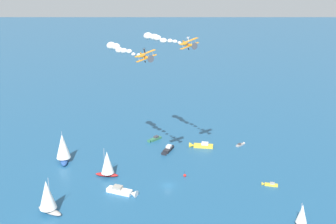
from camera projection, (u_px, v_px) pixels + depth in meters
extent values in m
plane|color=#1E517A|center=(168.00, 186.00, 139.30)|extent=(2000.00, 2000.00, 0.00)
cube|color=gold|center=(203.00, 146.00, 172.92)|extent=(5.14, 8.97, 1.37)
cone|color=gold|center=(192.00, 145.00, 173.69)|extent=(3.26, 2.90, 2.73)
cube|color=silver|center=(205.00, 144.00, 172.47)|extent=(2.97, 3.50, 1.03)
ellipsoid|color=#9E9993|center=(50.00, 211.00, 122.10)|extent=(3.48, 9.80, 1.35)
cylinder|color=#B2B2B7|center=(50.00, 194.00, 119.89)|extent=(0.14, 0.14, 11.05)
cone|color=white|center=(47.00, 195.00, 120.64)|extent=(5.70, 5.70, 9.39)
cube|color=#33704C|center=(156.00, 139.00, 181.73)|extent=(6.56, 3.57, 1.00)
cone|color=#33704C|center=(150.00, 141.00, 178.99)|extent=(2.07, 2.35, 2.00)
cube|color=#38383D|center=(156.00, 137.00, 181.81)|extent=(2.53, 2.12, 0.75)
cube|color=black|center=(168.00, 149.00, 169.56)|extent=(7.87, 3.15, 1.23)
cone|color=black|center=(165.00, 153.00, 165.37)|extent=(2.18, 2.63, 2.46)
cube|color=silver|center=(169.00, 146.00, 169.75)|extent=(2.86, 2.20, 0.92)
cube|color=white|center=(119.00, 191.00, 134.11)|extent=(3.45, 9.13, 1.43)
cone|color=white|center=(134.00, 194.00, 132.13)|extent=(3.01, 2.48, 2.87)
cube|color=gray|center=(118.00, 187.00, 133.98)|extent=(2.50, 3.28, 1.08)
ellipsoid|color=#23478C|center=(64.00, 160.00, 158.19)|extent=(9.85, 9.09, 1.47)
cylinder|color=#B2B2B7|center=(63.00, 146.00, 155.43)|extent=(0.14, 0.14, 12.06)
cone|color=white|center=(63.00, 146.00, 156.82)|extent=(8.14, 8.14, 10.25)
ellipsoid|color=#B21E1E|center=(300.00, 224.00, 115.50)|extent=(6.27, 3.68, 0.85)
cylinder|color=#B2B2B7|center=(301.00, 213.00, 114.02)|extent=(0.14, 0.14, 6.97)
cone|color=white|center=(302.00, 214.00, 114.63)|extent=(4.28, 4.28, 5.92)
cube|color=gold|center=(271.00, 185.00, 139.08)|extent=(2.40, 4.78, 0.73)
cone|color=gold|center=(263.00, 184.00, 139.71)|extent=(1.68, 1.45, 1.46)
cube|color=gray|center=(272.00, 183.00, 138.81)|extent=(1.48, 1.81, 0.55)
cube|color=#9E9993|center=(240.00, 145.00, 174.81)|extent=(4.37, 2.72, 0.67)
cone|color=#9E9993|center=(243.00, 144.00, 176.48)|extent=(1.47, 1.62, 1.33)
cube|color=#38383D|center=(239.00, 144.00, 174.43)|extent=(1.74, 1.51, 0.50)
ellipsoid|color=#B21E1E|center=(107.00, 175.00, 146.19)|extent=(4.88, 9.09, 1.23)
cylinder|color=#B2B2B7|center=(104.00, 161.00, 144.60)|extent=(0.14, 0.14, 10.07)
cone|color=white|center=(107.00, 162.00, 144.58)|extent=(6.00, 6.00, 8.56)
sphere|color=red|center=(185.00, 175.00, 146.07)|extent=(1.10, 1.10, 1.10)
cylinder|color=black|center=(185.00, 173.00, 145.76)|extent=(0.08, 0.08, 1.00)
cylinder|color=orange|center=(189.00, 45.00, 128.26)|extent=(4.41, 5.96, 1.10)
cylinder|color=white|center=(194.00, 46.00, 125.88)|extent=(1.36, 1.17, 1.23)
cylinder|color=#4C4C51|center=(195.00, 46.00, 125.54)|extent=(2.37, 1.57, 2.80)
cube|color=orange|center=(190.00, 46.00, 128.12)|extent=(6.58, 4.92, 1.91)
cube|color=orange|center=(189.00, 41.00, 127.45)|extent=(6.58, 4.92, 1.91)
cylinder|color=white|center=(195.00, 41.00, 128.79)|extent=(0.47, 0.36, 1.59)
cylinder|color=white|center=(191.00, 43.00, 128.15)|extent=(0.47, 0.36, 1.59)
cylinder|color=white|center=(187.00, 44.00, 127.43)|extent=(0.47, 0.36, 1.59)
cylinder|color=white|center=(183.00, 46.00, 126.78)|extent=(0.47, 0.36, 1.59)
cube|color=orange|center=(184.00, 42.00, 130.36)|extent=(0.93, 1.14, 1.19)
cube|color=orange|center=(184.00, 44.00, 130.59)|extent=(2.54, 2.09, 0.70)
cylinder|color=black|center=(193.00, 47.00, 128.37)|extent=(0.55, 0.65, 0.61)
cylinder|color=black|center=(189.00, 49.00, 127.65)|extent=(0.55, 0.65, 0.61)
cylinder|color=#262628|center=(188.00, 40.00, 127.27)|extent=(0.30, 0.23, 0.89)
cylinder|color=white|center=(189.00, 40.00, 127.31)|extent=(0.34, 0.28, 0.79)
cylinder|color=white|center=(188.00, 40.00, 127.23)|extent=(0.34, 0.28, 0.79)
cube|color=white|center=(188.00, 38.00, 127.00)|extent=(0.49, 0.42, 0.59)
sphere|color=tan|center=(188.00, 37.00, 126.84)|extent=(0.21, 0.21, 0.21)
cylinder|color=white|center=(189.00, 37.00, 127.13)|extent=(0.54, 0.39, 0.23)
cylinder|color=white|center=(187.00, 38.00, 126.77)|extent=(0.54, 0.39, 0.23)
ellipsoid|color=silver|center=(179.00, 43.00, 132.17)|extent=(2.00, 2.12, 1.17)
ellipsoid|color=silver|center=(175.00, 42.00, 135.55)|extent=(2.74, 2.96, 1.54)
ellipsoid|color=silver|center=(170.00, 41.00, 138.87)|extent=(3.06, 3.19, 1.85)
ellipsoid|color=silver|center=(163.00, 41.00, 141.80)|extent=(4.23, 4.51, 2.43)
ellipsoid|color=silver|center=(157.00, 38.00, 144.52)|extent=(4.79, 5.11, 2.75)
ellipsoid|color=silver|center=(154.00, 37.00, 148.11)|extent=(5.51, 5.90, 3.14)
ellipsoid|color=silver|center=(148.00, 36.00, 150.84)|extent=(5.73, 5.99, 3.43)
cylinder|color=orange|center=(146.00, 57.00, 121.52)|extent=(4.41, 5.96, 1.10)
cylinder|color=white|center=(150.00, 59.00, 119.15)|extent=(1.36, 1.17, 1.23)
cylinder|color=#4C4C51|center=(151.00, 59.00, 118.81)|extent=(2.37, 1.57, 2.80)
cube|color=orange|center=(146.00, 58.00, 121.39)|extent=(6.58, 4.92, 1.91)
cube|color=orange|center=(145.00, 53.00, 120.72)|extent=(6.58, 4.92, 1.91)
cylinder|color=white|center=(153.00, 53.00, 122.06)|extent=(0.47, 0.36, 1.59)
cylinder|color=white|center=(148.00, 55.00, 121.42)|extent=(0.47, 0.36, 1.59)
cylinder|color=white|center=(143.00, 57.00, 120.70)|extent=(0.47, 0.36, 1.59)
cylinder|color=white|center=(139.00, 58.00, 120.05)|extent=(0.47, 0.36, 1.59)
cube|color=orange|center=(141.00, 54.00, 123.63)|extent=(0.93, 1.14, 1.19)
cube|color=orange|center=(142.00, 56.00, 123.86)|extent=(2.54, 2.09, 0.70)
cylinder|color=black|center=(150.00, 60.00, 121.64)|extent=(0.55, 0.65, 0.61)
cylinder|color=black|center=(145.00, 62.00, 120.92)|extent=(0.55, 0.65, 0.61)
cylinder|color=#262628|center=(145.00, 52.00, 120.54)|extent=(0.30, 0.23, 0.89)
cylinder|color=black|center=(145.00, 52.00, 120.58)|extent=(0.34, 0.28, 0.79)
cylinder|color=black|center=(145.00, 52.00, 120.50)|extent=(0.34, 0.28, 0.79)
cube|color=black|center=(144.00, 50.00, 120.27)|extent=(0.49, 0.42, 0.59)
sphere|color=tan|center=(144.00, 49.00, 120.11)|extent=(0.21, 0.21, 0.21)
cylinder|color=black|center=(145.00, 48.00, 120.20)|extent=(0.44, 0.33, 0.48)
cylinder|color=black|center=(143.00, 49.00, 119.97)|extent=(0.25, 0.21, 0.58)
ellipsoid|color=silver|center=(139.00, 55.00, 125.73)|extent=(2.07, 2.21, 1.17)
ellipsoid|color=silver|center=(133.00, 54.00, 128.93)|extent=(2.27, 2.33, 1.42)
ellipsoid|color=silver|center=(129.00, 51.00, 132.03)|extent=(3.19, 3.31, 1.95)
ellipsoid|color=silver|center=(124.00, 51.00, 135.11)|extent=(3.75, 3.83, 2.36)
ellipsoid|color=silver|center=(119.00, 50.00, 138.26)|extent=(4.47, 4.66, 2.70)
ellipsoid|color=silver|center=(116.00, 47.00, 141.36)|extent=(5.28, 5.55, 3.14)
ellipsoid|color=silver|center=(111.00, 46.00, 144.37)|extent=(5.56, 5.68, 3.51)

